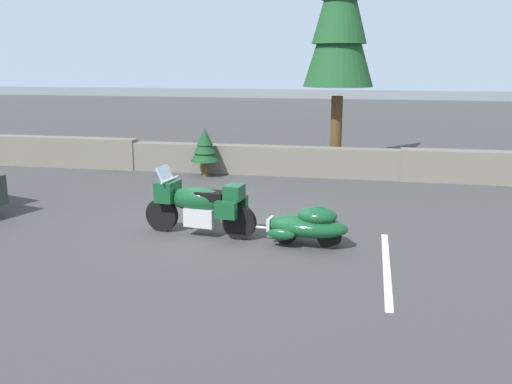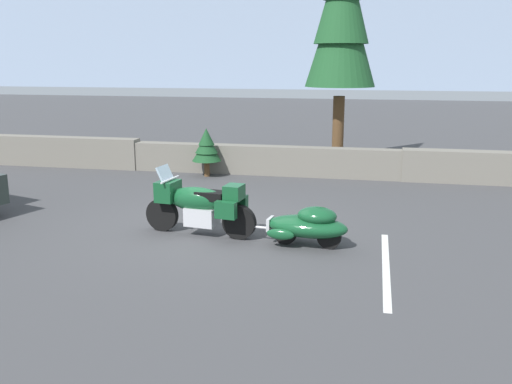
{
  "view_description": "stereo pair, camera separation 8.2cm",
  "coord_description": "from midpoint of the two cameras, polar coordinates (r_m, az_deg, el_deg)",
  "views": [
    {
      "loc": [
        3.12,
        -10.61,
        3.34
      ],
      "look_at": [
        1.0,
        -0.16,
        0.85
      ],
      "focal_mm": 39.69,
      "sensor_mm": 36.0,
      "label": 1
    },
    {
      "loc": [
        3.2,
        -10.59,
        3.34
      ],
      "look_at": [
        1.0,
        -0.16,
        0.85
      ],
      "focal_mm": 39.69,
      "sensor_mm": 36.0,
      "label": 2
    }
  ],
  "objects": [
    {
      "name": "touring_motorcycle",
      "position": [
        11.02,
        -5.97,
        -1.2
      ],
      "size": [
        2.31,
        0.92,
        1.33
      ],
      "color": "black",
      "rests_on": "ground"
    },
    {
      "name": "ground_plane",
      "position": [
        11.55,
        -4.94,
        -3.71
      ],
      "size": [
        80.0,
        80.0,
        0.0
      ],
      "primitive_type": "plane",
      "color": "#424244"
    },
    {
      "name": "pine_sapling_near",
      "position": [
        16.58,
        -5.31,
        4.59
      ],
      "size": [
        0.85,
        0.85,
        1.42
      ],
      "color": "brown",
      "rests_on": "ground"
    },
    {
      "name": "distant_ridgeline",
      "position": [
        106.46,
        10.09,
        15.48
      ],
      "size": [
        240.0,
        80.0,
        16.0
      ],
      "primitive_type": "cube",
      "color": "#8C9EB7",
      "rests_on": "ground"
    },
    {
      "name": "pine_tree_tall",
      "position": [
        18.13,
        8.34,
        17.86
      ],
      "size": [
        2.16,
        2.16,
        7.77
      ],
      "color": "brown",
      "rests_on": "ground"
    },
    {
      "name": "car_shaped_trailer",
      "position": [
        10.38,
        5.03,
        -3.3
      ],
      "size": [
        2.23,
        0.91,
        0.76
      ],
      "color": "black",
      "rests_on": "ground"
    },
    {
      "name": "stone_guard_wall",
      "position": [
        16.81,
        1.55,
        3.26
      ],
      "size": [
        24.0,
        0.58,
        0.95
      ],
      "color": "slate",
      "rests_on": "ground"
    },
    {
      "name": "parking_stripe_marker",
      "position": [
        9.7,
        12.79,
        -7.32
      ],
      "size": [
        0.12,
        3.6,
        0.01
      ],
      "primitive_type": "cube",
      "color": "silver",
      "rests_on": "ground"
    }
  ]
}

